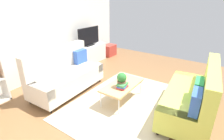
{
  "coord_description": "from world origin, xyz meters",
  "views": [
    {
      "loc": [
        -3.0,
        -1.67,
        2.24
      ],
      "look_at": [
        0.12,
        0.48,
        0.65
      ],
      "focal_mm": 28.05,
      "sensor_mm": 36.0,
      "label": 1
    }
  ],
  "objects_px": {
    "coffee_table": "(122,85)",
    "bottle_0": "(81,46)",
    "storage_trunk": "(109,50)",
    "vase_0": "(76,47)",
    "couch_green": "(192,96)",
    "couch_beige": "(66,75)",
    "tv_console": "(89,54)",
    "tv": "(89,37)",
    "potted_plant": "(122,80)",
    "table_book_0": "(122,87)",
    "bottle_1": "(83,46)"
  },
  "relations": [
    {
      "from": "coffee_table",
      "to": "bottle_0",
      "type": "xyz_separation_m",
      "value": [
        1.09,
        2.29,
        0.32
      ]
    },
    {
      "from": "storage_trunk",
      "to": "vase_0",
      "type": "bearing_deg",
      "value": 174.9
    },
    {
      "from": "couch_green",
      "to": "storage_trunk",
      "type": "relative_size",
      "value": 3.8
    },
    {
      "from": "couch_beige",
      "to": "vase_0",
      "type": "distance_m",
      "value": 1.65
    },
    {
      "from": "tv_console",
      "to": "vase_0",
      "type": "xyz_separation_m",
      "value": [
        -0.58,
        0.05,
        0.39
      ]
    },
    {
      "from": "couch_beige",
      "to": "tv",
      "type": "bearing_deg",
      "value": -157.73
    },
    {
      "from": "couch_beige",
      "to": "bottle_0",
      "type": "bearing_deg",
      "value": -152.37
    },
    {
      "from": "couch_beige",
      "to": "potted_plant",
      "type": "xyz_separation_m",
      "value": [
        0.28,
        -1.47,
        0.15
      ]
    },
    {
      "from": "couch_beige",
      "to": "table_book_0",
      "type": "height_order",
      "value": "couch_beige"
    },
    {
      "from": "table_book_0",
      "to": "storage_trunk",
      "type": "bearing_deg",
      "value": 40.0
    },
    {
      "from": "potted_plant",
      "to": "couch_green",
      "type": "bearing_deg",
      "value": -73.8
    },
    {
      "from": "couch_green",
      "to": "vase_0",
      "type": "height_order",
      "value": "couch_green"
    },
    {
      "from": "table_book_0",
      "to": "bottle_1",
      "type": "xyz_separation_m",
      "value": [
        1.33,
        2.37,
        0.28
      ]
    },
    {
      "from": "couch_green",
      "to": "tv_console",
      "type": "distance_m",
      "value": 3.94
    },
    {
      "from": "storage_trunk",
      "to": "bottle_0",
      "type": "height_order",
      "value": "bottle_0"
    },
    {
      "from": "couch_green",
      "to": "storage_trunk",
      "type": "distance_m",
      "value": 4.33
    },
    {
      "from": "coffee_table",
      "to": "table_book_0",
      "type": "relative_size",
      "value": 4.58
    },
    {
      "from": "couch_green",
      "to": "table_book_0",
      "type": "relative_size",
      "value": 8.23
    },
    {
      "from": "coffee_table",
      "to": "bottle_1",
      "type": "bearing_deg",
      "value": 62.58
    },
    {
      "from": "storage_trunk",
      "to": "bottle_1",
      "type": "bearing_deg",
      "value": 177.59
    },
    {
      "from": "potted_plant",
      "to": "couch_beige",
      "type": "bearing_deg",
      "value": 100.8
    },
    {
      "from": "potted_plant",
      "to": "storage_trunk",
      "type": "bearing_deg",
      "value": 39.85
    },
    {
      "from": "tv_console",
      "to": "potted_plant",
      "type": "distance_m",
      "value": 2.89
    },
    {
      "from": "vase_0",
      "to": "bottle_0",
      "type": "bearing_deg",
      "value": -29.85
    },
    {
      "from": "tv_console",
      "to": "bottle_0",
      "type": "distance_m",
      "value": 0.58
    },
    {
      "from": "couch_beige",
      "to": "couch_green",
      "type": "distance_m",
      "value": 2.92
    },
    {
      "from": "bottle_0",
      "to": "potted_plant",
      "type": "bearing_deg",
      "value": -117.23
    },
    {
      "from": "couch_beige",
      "to": "coffee_table",
      "type": "bearing_deg",
      "value": 102.7
    },
    {
      "from": "vase_0",
      "to": "tv",
      "type": "bearing_deg",
      "value": -6.88
    },
    {
      "from": "bottle_0",
      "to": "bottle_1",
      "type": "distance_m",
      "value": 0.09
    },
    {
      "from": "coffee_table",
      "to": "tv",
      "type": "bearing_deg",
      "value": 56.7
    },
    {
      "from": "tv_console",
      "to": "vase_0",
      "type": "bearing_deg",
      "value": 175.07
    },
    {
      "from": "bottle_0",
      "to": "bottle_1",
      "type": "height_order",
      "value": "same"
    },
    {
      "from": "coffee_table",
      "to": "bottle_1",
      "type": "height_order",
      "value": "bottle_1"
    },
    {
      "from": "potted_plant",
      "to": "bottle_1",
      "type": "distance_m",
      "value": 2.67
    },
    {
      "from": "bottle_0",
      "to": "couch_beige",
      "type": "bearing_deg",
      "value": -149.73
    },
    {
      "from": "tv_console",
      "to": "coffee_table",
      "type": "bearing_deg",
      "value": -123.07
    },
    {
      "from": "potted_plant",
      "to": "bottle_1",
      "type": "relative_size",
      "value": 2.21
    },
    {
      "from": "couch_beige",
      "to": "storage_trunk",
      "type": "xyz_separation_m",
      "value": [
        3.0,
        0.8,
        -0.22
      ]
    },
    {
      "from": "couch_beige",
      "to": "tv",
      "type": "relative_size",
      "value": 1.94
    },
    {
      "from": "tv",
      "to": "potted_plant",
      "type": "bearing_deg",
      "value": -124.61
    },
    {
      "from": "table_book_0",
      "to": "bottle_1",
      "type": "distance_m",
      "value": 2.73
    },
    {
      "from": "coffee_table",
      "to": "tv",
      "type": "xyz_separation_m",
      "value": [
        1.51,
        2.31,
        0.56
      ]
    },
    {
      "from": "storage_trunk",
      "to": "bottle_0",
      "type": "bearing_deg",
      "value": 177.74
    },
    {
      "from": "tv",
      "to": "couch_green",
      "type": "bearing_deg",
      "value": -108.18
    },
    {
      "from": "tv_console",
      "to": "table_book_0",
      "type": "bearing_deg",
      "value": -124.45
    },
    {
      "from": "coffee_table",
      "to": "tv_console",
      "type": "height_order",
      "value": "tv_console"
    },
    {
      "from": "vase_0",
      "to": "couch_beige",
      "type": "bearing_deg",
      "value": -144.21
    },
    {
      "from": "tv",
      "to": "coffee_table",
      "type": "bearing_deg",
      "value": -123.3
    },
    {
      "from": "bottle_1",
      "to": "tv_console",
      "type": "bearing_deg",
      "value": 6.95
    }
  ]
}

